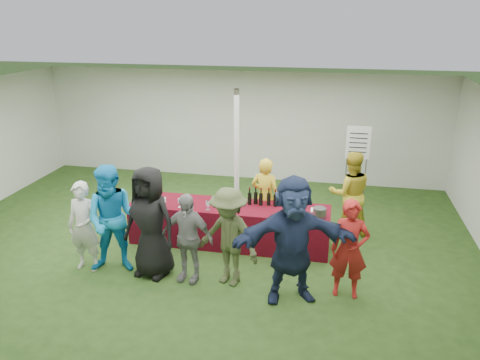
% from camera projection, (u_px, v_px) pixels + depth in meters
% --- Properties ---
extents(ground, '(60.00, 60.00, 0.00)m').
position_uv_depth(ground, '(196.00, 249.00, 8.40)').
color(ground, '#284719').
rests_on(ground, ground).
extents(tent, '(10.00, 10.00, 10.00)m').
position_uv_depth(tent, '(237.00, 160.00, 8.96)').
color(tent, white).
rests_on(tent, ground).
extents(serving_table, '(3.60, 0.80, 0.75)m').
position_uv_depth(serving_table, '(229.00, 224.00, 8.50)').
color(serving_table, '#5A091D').
rests_on(serving_table, ground).
extents(wine_bottles, '(0.53, 0.12, 0.32)m').
position_uv_depth(wine_bottles, '(262.00, 199.00, 8.36)').
color(wine_bottles, black).
rests_on(wine_bottles, serving_table).
extents(wine_glasses, '(2.75, 0.09, 0.16)m').
position_uv_depth(wine_glasses, '(203.00, 203.00, 8.18)').
color(wine_glasses, silver).
rests_on(wine_glasses, serving_table).
extents(water_bottle, '(0.07, 0.07, 0.23)m').
position_uv_depth(water_bottle, '(237.00, 199.00, 8.39)').
color(water_bottle, silver).
rests_on(water_bottle, serving_table).
extents(bar_towel, '(0.25, 0.18, 0.03)m').
position_uv_depth(bar_towel, '(318.00, 211.00, 8.12)').
color(bar_towel, white).
rests_on(bar_towel, serving_table).
extents(dump_bucket, '(0.22, 0.22, 0.18)m').
position_uv_depth(dump_bucket, '(320.00, 213.00, 7.84)').
color(dump_bucket, slate).
rests_on(dump_bucket, serving_table).
extents(wine_list_sign, '(0.50, 0.03, 1.80)m').
position_uv_depth(wine_list_sign, '(358.00, 149.00, 9.80)').
color(wine_list_sign, slate).
rests_on(wine_list_sign, ground).
extents(staff_pourer, '(0.63, 0.49, 1.53)m').
position_uv_depth(staff_pourer, '(265.00, 198.00, 8.69)').
color(staff_pourer, gold).
rests_on(staff_pourer, ground).
extents(staff_back, '(0.88, 0.73, 1.63)m').
position_uv_depth(staff_back, '(350.00, 193.00, 8.75)').
color(staff_back, gold).
rests_on(staff_back, ground).
extents(customer_0, '(0.56, 0.38, 1.51)m').
position_uv_depth(customer_0, '(84.00, 227.00, 7.53)').
color(customer_0, silver).
rests_on(customer_0, ground).
extents(customer_1, '(0.99, 0.84, 1.80)m').
position_uv_depth(customer_1, '(113.00, 220.00, 7.44)').
color(customer_1, '#148ACC').
rests_on(customer_1, ground).
extents(customer_2, '(0.99, 0.75, 1.82)m').
position_uv_depth(customer_2, '(150.00, 222.00, 7.33)').
color(customer_2, black).
rests_on(customer_2, ground).
extents(customer_3, '(0.89, 0.47, 1.46)m').
position_uv_depth(customer_3, '(187.00, 238.00, 7.22)').
color(customer_3, gray).
rests_on(customer_3, ground).
extents(customer_4, '(1.17, 0.91, 1.58)m').
position_uv_depth(customer_4, '(229.00, 237.00, 7.10)').
color(customer_4, '#424B28').
rests_on(customer_4, ground).
extents(customer_5, '(1.86, 1.10, 1.91)m').
position_uv_depth(customer_5, '(292.00, 240.00, 6.66)').
color(customer_5, '#1C2745').
rests_on(customer_5, ground).
extents(customer_6, '(0.55, 0.36, 1.52)m').
position_uv_depth(customer_6, '(349.00, 249.00, 6.80)').
color(customer_6, '#A41C19').
rests_on(customer_6, ground).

